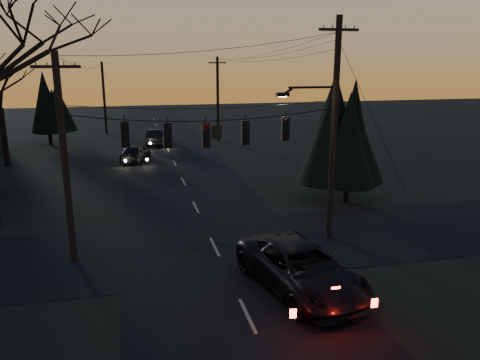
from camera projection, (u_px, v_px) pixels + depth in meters
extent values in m
cube|color=black|center=(187.00, 189.00, 30.40)|extent=(8.00, 120.00, 0.02)
cube|color=black|center=(215.00, 247.00, 20.97)|extent=(60.00, 7.00, 0.02)
cylinder|color=black|center=(207.00, 111.00, 19.40)|extent=(11.50, 0.04, 0.04)
cylinder|color=black|center=(346.00, 189.00, 27.47)|extent=(0.36, 0.36, 1.60)
cone|color=black|center=(350.00, 128.00, 26.57)|extent=(4.38, 4.38, 6.40)
cylinder|color=black|center=(4.00, 137.00, 36.57)|extent=(0.44, 0.44, 4.57)
cylinder|color=black|center=(50.00, 136.00, 46.42)|extent=(0.36, 0.36, 1.60)
cone|color=black|center=(47.00, 107.00, 45.69)|extent=(3.75, 3.75, 5.06)
imported|color=black|center=(301.00, 268.00, 16.88)|extent=(3.95, 6.47, 1.68)
imported|color=black|center=(136.00, 153.00, 38.46)|extent=(2.87, 4.59, 1.46)
imported|color=black|center=(157.00, 137.00, 46.11)|extent=(2.44, 4.95, 1.56)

